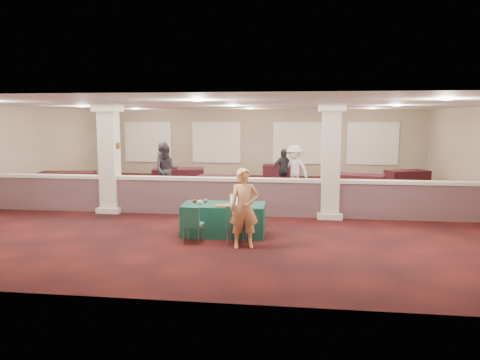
# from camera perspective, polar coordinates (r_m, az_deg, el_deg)

# --- Properties ---
(ground) EXTENTS (16.00, 16.00, 0.00)m
(ground) POSITION_cam_1_polar(r_m,az_deg,el_deg) (15.20, -0.89, -3.10)
(ground) COLOR #401010
(ground) RESTS_ON ground
(wall_back) EXTENTS (16.00, 0.04, 3.20)m
(wall_back) POSITION_cam_1_polar(r_m,az_deg,el_deg) (22.91, 2.06, 4.57)
(wall_back) COLOR #86755D
(wall_back) RESTS_ON ground
(wall_front) EXTENTS (16.00, 0.04, 3.20)m
(wall_front) POSITION_cam_1_polar(r_m,az_deg,el_deg) (7.23, -10.28, -2.33)
(wall_front) COLOR #86755D
(wall_front) RESTS_ON ground
(wall_left) EXTENTS (0.04, 16.00, 3.20)m
(wall_left) POSITION_cam_1_polar(r_m,az_deg,el_deg) (17.99, -27.02, 2.88)
(wall_left) COLOR #86755D
(wall_left) RESTS_ON ground
(ceiling) EXTENTS (16.00, 16.00, 0.02)m
(ceiling) POSITION_cam_1_polar(r_m,az_deg,el_deg) (14.94, -0.91, 9.05)
(ceiling) COLOR silver
(ceiling) RESTS_ON wall_back
(partition_wall) EXTENTS (15.60, 0.28, 1.10)m
(partition_wall) POSITION_cam_1_polar(r_m,az_deg,el_deg) (13.64, -1.82, -1.92)
(partition_wall) COLOR brown
(partition_wall) RESTS_ON ground
(column_left) EXTENTS (0.72, 0.72, 3.20)m
(column_left) POSITION_cam_1_polar(r_m,az_deg,el_deg) (14.49, -15.63, 2.63)
(column_left) COLOR beige
(column_left) RESTS_ON ground
(column_right) EXTENTS (0.72, 0.72, 3.20)m
(column_right) POSITION_cam_1_polar(r_m,az_deg,el_deg) (13.35, 10.99, 2.36)
(column_right) COLOR beige
(column_right) RESTS_ON ground
(sconce_left) EXTENTS (0.12, 0.12, 0.18)m
(sconce_left) POSITION_cam_1_polar(r_m,az_deg,el_deg) (14.58, -16.70, 4.05)
(sconce_left) COLOR brown
(sconce_left) RESTS_ON column_left
(sconce_right) EXTENTS (0.12, 0.12, 0.18)m
(sconce_right) POSITION_cam_1_polar(r_m,az_deg,el_deg) (14.36, -14.66, 4.07)
(sconce_right) COLOR brown
(sconce_right) RESTS_ON column_left
(near_table) EXTENTS (2.00, 1.04, 0.76)m
(near_table) POSITION_cam_1_polar(r_m,az_deg,el_deg) (11.37, -1.98, -4.83)
(near_table) COLOR #103D33
(near_table) RESTS_ON ground
(conf_chair_main) EXTENTS (0.47, 0.47, 0.89)m
(conf_chair_main) POSITION_cam_1_polar(r_m,az_deg,el_deg) (10.48, -0.47, -5.08)
(conf_chair_main) COLOR #1D5447
(conf_chair_main) RESTS_ON ground
(conf_chair_side) EXTENTS (0.46, 0.47, 0.86)m
(conf_chair_side) POSITION_cam_1_polar(r_m,az_deg,el_deg) (10.60, -5.87, -5.07)
(conf_chair_side) COLOR #1D5447
(conf_chair_side) RESTS_ON ground
(woman) EXTENTS (0.71, 0.56, 1.75)m
(woman) POSITION_cam_1_polar(r_m,az_deg,el_deg) (10.19, 0.52, -3.45)
(woman) COLOR #E6A864
(woman) RESTS_ON ground
(far_table_front_left) EXTENTS (2.16, 1.40, 0.81)m
(far_table_front_left) POSITION_cam_1_polar(r_m,az_deg,el_deg) (18.64, -20.33, -0.32)
(far_table_front_left) COLOR black
(far_table_front_left) RESTS_ON ground
(far_table_front_center) EXTENTS (1.86, 0.94, 0.75)m
(far_table_front_center) POSITION_cam_1_polar(r_m,az_deg,el_deg) (16.75, -2.08, -0.79)
(far_table_front_center) COLOR black
(far_table_front_center) RESTS_ON ground
(far_table_front_right) EXTENTS (2.04, 1.32, 0.76)m
(far_table_front_right) POSITION_cam_1_polar(r_m,az_deg,el_deg) (17.72, 14.12, -0.54)
(far_table_front_right) COLOR black
(far_table_front_right) RESTS_ON ground
(far_table_back_left) EXTENTS (2.17, 1.39, 0.82)m
(far_table_back_left) POSITION_cam_1_polar(r_m,az_deg,el_deg) (18.78, -7.50, 0.16)
(far_table_back_left) COLOR black
(far_table_back_left) RESTS_ON ground
(far_table_back_center) EXTENTS (1.71, 0.91, 0.68)m
(far_table_back_center) POSITION_cam_1_polar(r_m,az_deg,el_deg) (21.44, 5.07, 0.95)
(far_table_back_center) COLOR black
(far_table_back_center) RESTS_ON ground
(far_table_back_right) EXTENTS (1.87, 1.37, 0.68)m
(far_table_back_right) POSITION_cam_1_polar(r_m,az_deg,el_deg) (20.37, 19.70, 0.17)
(far_table_back_right) COLOR black
(far_table_back_right) RESTS_ON ground
(attendee_a) EXTENTS (0.97, 0.67, 1.83)m
(attendee_a) POSITION_cam_1_polar(r_m,az_deg,el_deg) (17.26, -8.96, 1.18)
(attendee_a) COLOR black
(attendee_a) RESTS_ON ground
(attendee_b) EXTENTS (1.26, 1.01, 1.79)m
(attendee_b) POSITION_cam_1_polar(r_m,az_deg,el_deg) (17.88, 6.65, 1.38)
(attendee_b) COLOR silver
(attendee_b) RESTS_ON ground
(attendee_c) EXTENTS (1.06, 0.89, 1.64)m
(attendee_c) POSITION_cam_1_polar(r_m,az_deg,el_deg) (18.00, 5.30, 1.19)
(attendee_c) COLOR black
(attendee_c) RESTS_ON ground
(attendee_d) EXTENTS (0.97, 0.85, 1.74)m
(attendee_d) POSITION_cam_1_polar(r_m,az_deg,el_deg) (21.36, -9.35, 2.28)
(attendee_d) COLOR black
(attendee_d) RESTS_ON ground
(laptop_base) EXTENTS (0.35, 0.25, 0.02)m
(laptop_base) POSITION_cam_1_polar(r_m,az_deg,el_deg) (11.21, -0.44, -2.99)
(laptop_base) COLOR silver
(laptop_base) RESTS_ON near_table
(laptop_screen) EXTENTS (0.34, 0.02, 0.23)m
(laptop_screen) POSITION_cam_1_polar(r_m,az_deg,el_deg) (11.30, -0.38, -2.26)
(laptop_screen) COLOR silver
(laptop_screen) RESTS_ON near_table
(screen_glow) EXTENTS (0.31, 0.01, 0.20)m
(screen_glow) POSITION_cam_1_polar(r_m,az_deg,el_deg) (11.30, -0.38, -2.35)
(screen_glow) COLOR silver
(screen_glow) RESTS_ON near_table
(knitting) EXTENTS (0.42, 0.32, 0.03)m
(knitting) POSITION_cam_1_polar(r_m,az_deg,el_deg) (11.04, -1.90, -3.13)
(knitting) COLOR #B86E1D
(knitting) RESTS_ON near_table
(yarn_cream) EXTENTS (0.11, 0.11, 0.11)m
(yarn_cream) POSITION_cam_1_polar(r_m,az_deg,el_deg) (11.28, -4.93, -2.71)
(yarn_cream) COLOR beige
(yarn_cream) RESTS_ON near_table
(yarn_red) EXTENTS (0.10, 0.10, 0.10)m
(yarn_red) POSITION_cam_1_polar(r_m,az_deg,el_deg) (11.46, -5.55, -2.57)
(yarn_red) COLOR #591E11
(yarn_red) RESTS_ON near_table
(yarn_grey) EXTENTS (0.11, 0.11, 0.11)m
(yarn_grey) POSITION_cam_1_polar(r_m,az_deg,el_deg) (11.48, -4.21, -2.53)
(yarn_grey) COLOR #4C4B50
(yarn_grey) RESTS_ON near_table
(scissors) EXTENTS (0.13, 0.03, 0.01)m
(scissors) POSITION_cam_1_polar(r_m,az_deg,el_deg) (10.94, 1.31, -3.27)
(scissors) COLOR red
(scissors) RESTS_ON near_table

